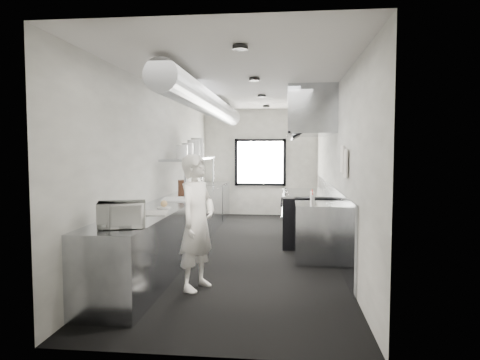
% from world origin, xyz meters
% --- Properties ---
extents(floor, '(3.00, 8.00, 0.01)m').
position_xyz_m(floor, '(0.00, 0.00, 0.00)').
color(floor, black).
rests_on(floor, ground).
extents(ceiling, '(3.00, 8.00, 0.01)m').
position_xyz_m(ceiling, '(0.00, 0.00, 2.80)').
color(ceiling, beige).
rests_on(ceiling, wall_back).
extents(wall_back, '(3.00, 0.02, 2.80)m').
position_xyz_m(wall_back, '(0.00, 4.00, 1.40)').
color(wall_back, silver).
rests_on(wall_back, floor).
extents(wall_front, '(3.00, 0.02, 2.80)m').
position_xyz_m(wall_front, '(0.00, -4.00, 1.40)').
color(wall_front, silver).
rests_on(wall_front, floor).
extents(wall_left, '(0.02, 8.00, 2.80)m').
position_xyz_m(wall_left, '(-1.50, 0.00, 1.40)').
color(wall_left, silver).
rests_on(wall_left, floor).
extents(wall_right, '(0.02, 8.00, 2.80)m').
position_xyz_m(wall_right, '(1.50, 0.00, 1.40)').
color(wall_right, silver).
rests_on(wall_right, floor).
extents(wall_cladding, '(0.03, 5.50, 1.10)m').
position_xyz_m(wall_cladding, '(1.48, 0.30, 0.55)').
color(wall_cladding, '#979BA5').
rests_on(wall_cladding, wall_right).
extents(hvac_duct, '(0.40, 6.40, 0.40)m').
position_xyz_m(hvac_duct, '(-0.70, 0.40, 2.55)').
color(hvac_duct, '#989AA0').
rests_on(hvac_duct, ceiling).
extents(service_window, '(1.36, 0.05, 1.25)m').
position_xyz_m(service_window, '(0.00, 3.96, 1.40)').
color(service_window, white).
rests_on(service_window, wall_back).
extents(exhaust_hood, '(0.81, 2.20, 0.88)m').
position_xyz_m(exhaust_hood, '(1.10, 0.70, 2.39)').
color(exhaust_hood, '#979BA5').
rests_on(exhaust_hood, ceiling).
extents(prep_counter, '(0.70, 6.00, 0.90)m').
position_xyz_m(prep_counter, '(-1.15, -0.50, 0.45)').
color(prep_counter, '#979BA5').
rests_on(prep_counter, floor).
extents(pass_shelf, '(0.45, 3.00, 0.68)m').
position_xyz_m(pass_shelf, '(-1.19, 1.00, 1.54)').
color(pass_shelf, '#979BA5').
rests_on(pass_shelf, prep_counter).
extents(range, '(0.88, 1.60, 0.94)m').
position_xyz_m(range, '(1.04, 0.70, 0.47)').
color(range, black).
rests_on(range, floor).
extents(bottle_station, '(0.65, 0.80, 0.90)m').
position_xyz_m(bottle_station, '(1.15, -0.70, 0.45)').
color(bottle_station, '#979BA5').
rests_on(bottle_station, floor).
extents(far_work_table, '(0.70, 1.20, 0.90)m').
position_xyz_m(far_work_table, '(-1.15, 3.20, 0.45)').
color(far_work_table, '#979BA5').
rests_on(far_work_table, floor).
extents(notice_sheet_a, '(0.02, 0.28, 0.38)m').
position_xyz_m(notice_sheet_a, '(1.47, -1.20, 1.60)').
color(notice_sheet_a, white).
rests_on(notice_sheet_a, wall_right).
extents(notice_sheet_b, '(0.02, 0.28, 0.38)m').
position_xyz_m(notice_sheet_b, '(1.47, -1.55, 1.55)').
color(notice_sheet_b, white).
rests_on(notice_sheet_b, wall_right).
extents(line_cook, '(0.60, 0.72, 1.67)m').
position_xyz_m(line_cook, '(-0.42, -2.24, 0.84)').
color(line_cook, white).
rests_on(line_cook, floor).
extents(microwave, '(0.55, 0.48, 0.28)m').
position_xyz_m(microwave, '(-1.08, -3.02, 1.04)').
color(microwave, white).
rests_on(microwave, prep_counter).
extents(deli_tub_a, '(0.16, 0.16, 0.10)m').
position_xyz_m(deli_tub_a, '(-1.30, -2.55, 0.95)').
color(deli_tub_a, beige).
rests_on(deli_tub_a, prep_counter).
extents(deli_tub_b, '(0.19, 0.19, 0.10)m').
position_xyz_m(deli_tub_b, '(-1.34, -2.56, 0.95)').
color(deli_tub_b, beige).
rests_on(deli_tub_b, prep_counter).
extents(newspaper, '(0.43, 0.50, 0.01)m').
position_xyz_m(newspaper, '(-1.05, -2.01, 0.91)').
color(newspaper, beige).
rests_on(newspaper, prep_counter).
extents(small_plate, '(0.23, 0.23, 0.02)m').
position_xyz_m(small_plate, '(-1.05, -1.49, 0.91)').
color(small_plate, white).
rests_on(small_plate, prep_counter).
extents(pastry, '(0.10, 0.10, 0.10)m').
position_xyz_m(pastry, '(-1.05, -1.49, 0.96)').
color(pastry, tan).
rests_on(pastry, small_plate).
extents(cutting_board, '(0.52, 0.65, 0.02)m').
position_xyz_m(cutting_board, '(-1.14, -0.44, 0.91)').
color(cutting_board, silver).
rests_on(cutting_board, prep_counter).
extents(knife_block, '(0.18, 0.26, 0.26)m').
position_xyz_m(knife_block, '(-1.27, 0.45, 1.03)').
color(knife_block, '#542A1D').
rests_on(knife_block, prep_counter).
extents(plate_stack_a, '(0.23, 0.23, 0.25)m').
position_xyz_m(plate_stack_a, '(-1.23, 0.34, 1.69)').
color(plate_stack_a, white).
rests_on(plate_stack_a, pass_shelf).
extents(plate_stack_b, '(0.28, 0.28, 0.29)m').
position_xyz_m(plate_stack_b, '(-1.20, 0.65, 1.72)').
color(plate_stack_b, white).
rests_on(plate_stack_b, pass_shelf).
extents(plate_stack_c, '(0.28, 0.28, 0.36)m').
position_xyz_m(plate_stack_c, '(-1.19, 1.18, 1.75)').
color(plate_stack_c, white).
rests_on(plate_stack_c, pass_shelf).
extents(plate_stack_d, '(0.30, 0.30, 0.41)m').
position_xyz_m(plate_stack_d, '(-1.19, 1.56, 1.78)').
color(plate_stack_d, white).
rests_on(plate_stack_d, pass_shelf).
extents(squeeze_bottle_a, '(0.07, 0.07, 0.17)m').
position_xyz_m(squeeze_bottle_a, '(1.07, -1.05, 0.99)').
color(squeeze_bottle_a, silver).
rests_on(squeeze_bottle_a, bottle_station).
extents(squeeze_bottle_b, '(0.08, 0.08, 0.19)m').
position_xyz_m(squeeze_bottle_b, '(1.08, -0.82, 0.99)').
color(squeeze_bottle_b, silver).
rests_on(squeeze_bottle_b, bottle_station).
extents(squeeze_bottle_c, '(0.07, 0.07, 0.18)m').
position_xyz_m(squeeze_bottle_c, '(1.08, -0.75, 0.99)').
color(squeeze_bottle_c, silver).
rests_on(squeeze_bottle_c, bottle_station).
extents(squeeze_bottle_d, '(0.07, 0.07, 0.17)m').
position_xyz_m(squeeze_bottle_d, '(1.10, -0.51, 0.99)').
color(squeeze_bottle_d, silver).
rests_on(squeeze_bottle_d, bottle_station).
extents(squeeze_bottle_e, '(0.07, 0.07, 0.17)m').
position_xyz_m(squeeze_bottle_e, '(1.10, -0.44, 0.98)').
color(squeeze_bottle_e, silver).
rests_on(squeeze_bottle_e, bottle_station).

